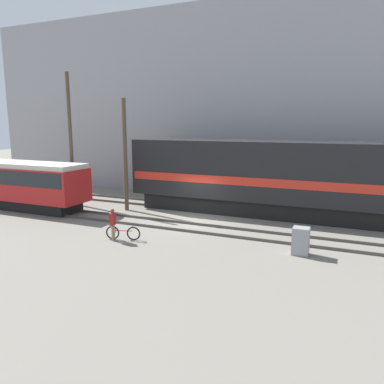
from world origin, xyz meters
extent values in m
plane|color=slate|center=(0.00, 0.00, 0.00)|extent=(120.00, 120.00, 0.00)
cube|color=#47423D|center=(0.00, -2.13, 0.07)|extent=(60.00, 0.07, 0.14)
cube|color=#47423D|center=(0.00, -0.69, 0.07)|extent=(60.00, 0.07, 0.14)
cube|color=#47423D|center=(0.00, 2.49, 0.07)|extent=(60.00, 0.07, 0.14)
cube|color=#47423D|center=(0.00, 3.92, 0.07)|extent=(60.00, 0.07, 0.14)
cube|color=#99999E|center=(0.00, 10.36, 7.12)|extent=(44.51, 6.00, 14.23)
cube|color=black|center=(4.18, 3.21, 0.50)|extent=(16.54, 2.55, 1.00)
cube|color=black|center=(4.18, 3.21, 2.77)|extent=(17.98, 3.00, 3.53)
cube|color=red|center=(4.18, 3.21, 2.24)|extent=(17.62, 3.04, 0.50)
cube|color=black|center=(-11.46, -1.41, 0.35)|extent=(8.41, 2.00, 0.70)
cube|color=#B21E1E|center=(-11.46, -1.41, 1.74)|extent=(9.55, 2.50, 2.08)
cube|color=#1E2328|center=(-11.46, -1.41, 2.23)|extent=(9.17, 2.54, 0.90)
cube|color=beige|center=(-11.46, -1.41, 2.93)|extent=(9.36, 2.38, 0.30)
torus|color=black|center=(-0.96, -4.42, 0.34)|extent=(0.67, 0.24, 0.68)
torus|color=black|center=(-1.97, -4.69, 0.34)|extent=(0.67, 0.24, 0.68)
cylinder|color=#B21E1E|center=(-1.46, -4.55, 0.46)|extent=(0.87, 0.27, 0.04)
cylinder|color=#B21E1E|center=(-1.83, -4.65, 0.49)|extent=(0.03, 0.03, 0.31)
cylinder|color=#262626|center=(-0.96, -4.42, 0.73)|extent=(0.14, 0.43, 0.02)
cylinder|color=#8C7A5B|center=(-1.88, -4.73, 0.39)|extent=(0.11, 0.11, 0.77)
cylinder|color=#8C7A5B|center=(-1.84, -4.88, 0.39)|extent=(0.11, 0.11, 0.77)
cube|color=maroon|center=(-1.86, -4.81, 1.07)|extent=(0.31, 0.40, 0.59)
sphere|color=brown|center=(-1.86, -4.81, 1.47)|extent=(0.21, 0.21, 0.21)
cylinder|color=#4C3D2D|center=(-9.13, 0.90, 4.46)|extent=(0.25, 0.25, 8.91)
cylinder|color=#4C3D2D|center=(-4.80, 0.90, 3.56)|extent=(0.26, 0.26, 7.12)
cube|color=gray|center=(6.72, -3.25, 0.60)|extent=(0.70, 0.60, 1.20)
camera|label=1|loc=(8.54, -19.26, 5.61)|focal=35.00mm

